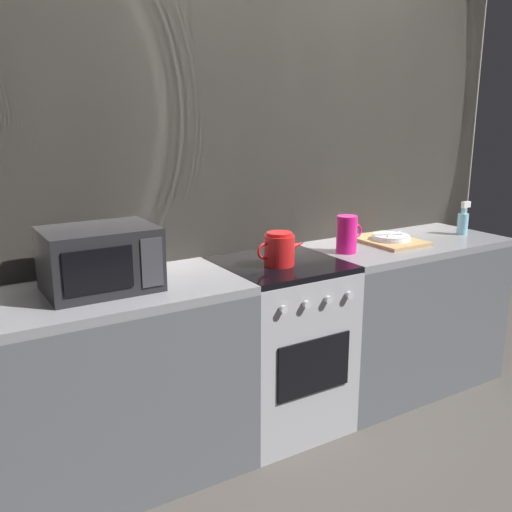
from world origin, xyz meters
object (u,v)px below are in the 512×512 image
stove_unit (279,345)px  dish_pile (389,239)px  microwave (100,259)px  pitcher (347,234)px  kettle (280,249)px  spray_bottle (463,222)px

stove_unit → dish_pile: dish_pile is taller
microwave → dish_pile: size_ratio=1.15×
pitcher → kettle: bearing=-176.5°
stove_unit → dish_pile: bearing=2.3°
microwave → dish_pile: (1.68, 0.01, -0.12)m
microwave → pitcher: microwave is taller
microwave → pitcher: 1.32m
stove_unit → microwave: size_ratio=1.96×
kettle → dish_pile: (0.82, 0.08, -0.06)m
kettle → spray_bottle: size_ratio=1.40×
microwave → kettle: microwave is taller
pitcher → spray_bottle: (0.91, -0.02, -0.02)m
microwave → spray_bottle: microwave is taller
kettle → dish_pile: bearing=5.5°
pitcher → spray_bottle: spray_bottle is taller
spray_bottle → microwave: bearing=178.5°
microwave → dish_pile: 1.69m
spray_bottle → pitcher: bearing=178.9°
spray_bottle → stove_unit: bearing=178.4°
dish_pile → pitcher: bearing=-172.0°
microwave → kettle: (0.87, -0.07, -0.05)m
kettle → dish_pile: 0.82m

